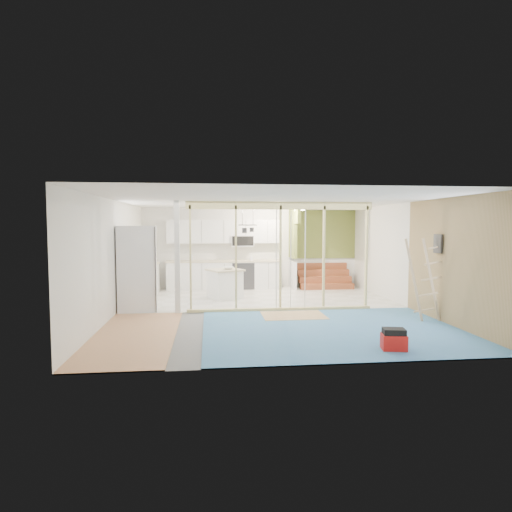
{
  "coord_description": "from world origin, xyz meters",
  "views": [
    {
      "loc": [
        -1.38,
        -9.93,
        2.02
      ],
      "look_at": [
        -0.21,
        0.6,
        1.28
      ],
      "focal_mm": 30.0,
      "sensor_mm": 36.0,
      "label": 1
    }
  ],
  "objects": [
    {
      "name": "sheathing_panel",
      "position": [
        3.48,
        -2.0,
        1.3
      ],
      "size": [
        0.02,
        4.0,
        2.6
      ],
      "primitive_type": "cube",
      "color": "tan",
      "rests_on": "room"
    },
    {
      "name": "toolbox",
      "position": [
        1.6,
        -3.4,
        0.17
      ],
      "size": [
        0.43,
        0.36,
        0.36
      ],
      "rotation": [
        0.0,
        0.0,
        -0.19
      ],
      "color": "red",
      "rests_on": "room"
    },
    {
      "name": "green_partition",
      "position": [
        2.04,
        3.66,
        0.94
      ],
      "size": [
        2.25,
        1.51,
        2.6
      ],
      "color": "olive",
      "rests_on": "room"
    },
    {
      "name": "fridge",
      "position": [
        -3.06,
        0.45,
        1.01
      ],
      "size": [
        0.96,
        0.93,
        2.03
      ],
      "rotation": [
        0.0,
        0.0,
        0.1
      ],
      "color": "white",
      "rests_on": "room"
    },
    {
      "name": "soap_bottle_a",
      "position": [
        -1.94,
        3.65,
        1.07
      ],
      "size": [
        0.14,
        0.14,
        0.27
      ],
      "primitive_type": "imported",
      "rotation": [
        0.0,
        0.0,
        0.39
      ],
      "color": "#B4B8C9",
      "rests_on": "base_cabinets"
    },
    {
      "name": "floor_overlays",
      "position": [
        0.07,
        0.06,
        0.01
      ],
      "size": [
        7.0,
        8.0,
        0.03
      ],
      "color": "silver",
      "rests_on": "room"
    },
    {
      "name": "pot_rack",
      "position": [
        -0.31,
        1.89,
        2.0
      ],
      "size": [
        0.52,
        0.52,
        0.72
      ],
      "color": "black",
      "rests_on": "room"
    },
    {
      "name": "base_cabinets",
      "position": [
        -1.61,
        3.36,
        0.47
      ],
      "size": [
        4.45,
        2.24,
        0.93
      ],
      "color": "white",
      "rests_on": "room"
    },
    {
      "name": "room",
      "position": [
        0.0,
        0.0,
        1.3
      ],
      "size": [
        7.01,
        8.01,
        2.61
      ],
      "color": "slate",
      "rests_on": "ground"
    },
    {
      "name": "ceiling_light",
      "position": [
        1.4,
        3.0,
        2.54
      ],
      "size": [
        0.32,
        0.32,
        0.08
      ],
      "primitive_type": "cylinder",
      "color": "#FFEABF",
      "rests_on": "room"
    },
    {
      "name": "stud_frame",
      "position": [
        -0.24,
        -0.0,
        1.59
      ],
      "size": [
        4.66,
        0.14,
        2.6
      ],
      "color": "#EBDB8F",
      "rests_on": "room"
    },
    {
      "name": "bowl",
      "position": [
        -0.85,
        1.78,
        0.87
      ],
      "size": [
        0.32,
        0.32,
        0.07
      ],
      "primitive_type": "imported",
      "rotation": [
        0.0,
        0.0,
        0.09
      ],
      "color": "white",
      "rests_on": "island"
    },
    {
      "name": "upper_cabinets",
      "position": [
        -0.84,
        3.82,
        1.82
      ],
      "size": [
        3.6,
        0.41,
        0.85
      ],
      "color": "white",
      "rests_on": "room"
    },
    {
      "name": "electrical_panel",
      "position": [
        3.43,
        -1.4,
        1.65
      ],
      "size": [
        0.04,
        0.3,
        0.4
      ],
      "primitive_type": "cube",
      "color": "#343439",
      "rests_on": "room"
    },
    {
      "name": "soap_bottle_b",
      "position": [
        -0.04,
        3.59,
        1.01
      ],
      "size": [
        0.09,
        0.09,
        0.17
      ],
      "primitive_type": "imported",
      "rotation": [
        0.0,
        0.0,
        0.16
      ],
      "color": "silver",
      "rests_on": "base_cabinets"
    },
    {
      "name": "island",
      "position": [
        -0.94,
        1.87,
        0.41
      ],
      "size": [
        1.13,
        1.13,
        0.83
      ],
      "rotation": [
        0.0,
        0.0,
        0.43
      ],
      "color": "white",
      "rests_on": "room"
    },
    {
      "name": "ladder",
      "position": [
        3.15,
        -1.43,
        0.89
      ],
      "size": [
        0.93,
        0.16,
        1.75
      ],
      "rotation": [
        0.0,
        0.0,
        -0.29
      ],
      "color": "tan",
      "rests_on": "room"
    }
  ]
}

